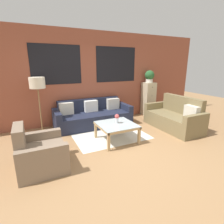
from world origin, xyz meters
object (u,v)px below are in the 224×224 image
Objects in this scene: floor_lamp at (37,85)px; drawer_cabinet at (148,99)px; armchair_corner at (40,154)px; flower_vase at (117,118)px; coffee_table at (117,126)px; potted_plant at (150,76)px; settee_vintage at (174,118)px; couch_dark at (93,116)px.

floor_lamp reaches higher than drawer_cabinet.
armchair_corner is 1.88m from flower_vase.
drawer_cabinet is at bearing 36.34° from coffee_table.
potted_plant is at bearing 35.95° from flower_vase.
settee_vintage is 1.97× the size of coffee_table.
coffee_table is (0.13, -1.32, 0.09)m from couch_dark.
floor_lamp is at bearing 84.63° from armchair_corner.
drawer_cabinet is at bearing 83.15° from settee_vintage.
potted_plant is (3.67, 0.14, 0.12)m from floor_lamp.
flower_vase is at bearing 54.05° from coffee_table.
armchair_corner is 0.74× the size of drawer_cabinet.
settee_vintage is 3.87m from floor_lamp.
couch_dark is 10.21× the size of flower_vase.
settee_vintage is 1.86m from potted_plant.
couch_dark is 2.59× the size of armchair_corner.
couch_dark is 1.32m from flower_vase.
drawer_cabinet is 2.54m from flower_vase.
potted_plant reaches higher than settee_vintage.
potted_plant is 1.89× the size of flower_vase.
armchair_corner is 2.10m from floor_lamp.
flower_vase reaches higher than coffee_table.
coffee_table is at bearing 14.07° from armchair_corner.
couch_dark is 2.66× the size of coffee_table.
floor_lamp is at bearing 140.24° from flower_vase.
armchair_corner is 1.03× the size of coffee_table.
floor_lamp is 1.26× the size of drawer_cabinet.
floor_lamp reaches higher than coffee_table.
drawer_cabinet is (3.67, 0.14, -0.70)m from floor_lamp.
drawer_cabinet is at bearing 27.20° from armchair_corner.
couch_dark reaches higher than flower_vase.
coffee_table is 0.72× the size of drawer_cabinet.
couch_dark is at bearing 47.28° from armchair_corner.
potted_plant is at bearing 5.46° from couch_dark.
flower_vase is at bearing -82.76° from couch_dark.
flower_vase is at bearing -144.05° from potted_plant.
couch_dark is 1.52× the size of floor_lamp.
couch_dark is 2.40m from armchair_corner.
coffee_table is at bearing -125.95° from flower_vase.
floor_lamp is 6.69× the size of flower_vase.
potted_plant reaches higher than couch_dark.
coffee_table is (1.76, 0.44, 0.09)m from armchair_corner.
drawer_cabinet is 5.30× the size of flower_vase.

